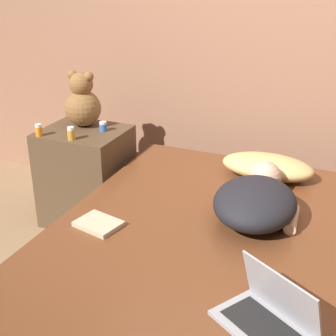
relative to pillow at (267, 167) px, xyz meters
The scene contains 12 objects.
ground_plane 0.94m from the pillow, 92.02° to the right, with size 12.00×12.00×0.00m, color #937551.
wall_back 0.90m from the pillow, 92.72° to the left, with size 8.00×0.06×2.60m.
bed 0.80m from the pillow, 92.02° to the right, with size 1.73×2.00×0.51m.
nightstand 1.25m from the pillow, behind, with size 0.55×0.48×0.68m.
pillow is the anchor object (origin of this frame).
person_lying 0.50m from the pillow, 84.27° to the right, with size 0.44×0.70×0.20m.
laptop 1.30m from the pillow, 77.69° to the right, with size 0.41×0.37×0.22m.
teddy_bear 1.30m from the pillow, behind, with size 0.25×0.25×0.38m.
bottle_amber 1.23m from the pillow, 166.48° to the right, with size 0.05×0.05×0.09m.
bottle_orange 1.46m from the pillow, 167.86° to the right, with size 0.04×0.04×0.08m.
bottle_blue 1.10m from the pillow, behind, with size 0.05×0.05×0.06m.
book 1.11m from the pillow, 125.67° to the right, with size 0.24×0.20×0.02m.
Camera 1 is at (0.48, -1.87, 1.71)m, focal length 50.00 mm.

